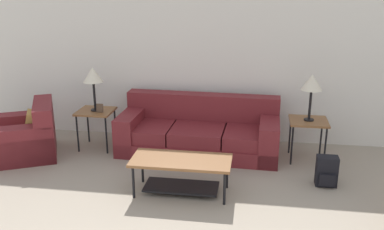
{
  "coord_description": "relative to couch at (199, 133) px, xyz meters",
  "views": [
    {
      "loc": [
        0.73,
        -1.99,
        2.53
      ],
      "look_at": [
        -0.06,
        3.33,
        0.8
      ],
      "focal_mm": 40.0,
      "sensor_mm": 36.0,
      "label": 1
    }
  ],
  "objects": [
    {
      "name": "wall_back",
      "position": [
        0.06,
        0.6,
        1.01
      ],
      "size": [
        9.12,
        0.06,
        2.6
      ],
      "color": "silver",
      "rests_on": "ground_plane"
    },
    {
      "name": "couch",
      "position": [
        0.0,
        0.0,
        0.0
      ],
      "size": [
        2.4,
        1.05,
        0.82
      ],
      "color": "maroon",
      "rests_on": "ground_plane"
    },
    {
      "name": "armchair",
      "position": [
        -2.5,
        -0.56,
        -0.0
      ],
      "size": [
        1.22,
        1.23,
        0.8
      ],
      "color": "maroon",
      "rests_on": "ground_plane"
    },
    {
      "name": "coffee_table",
      "position": [
        -0.04,
        -1.36,
        0.04
      ],
      "size": [
        1.21,
        0.54,
        0.45
      ],
      "color": "brown",
      "rests_on": "ground_plane"
    },
    {
      "name": "side_table_left",
      "position": [
        -1.58,
        -0.1,
        0.25
      ],
      "size": [
        0.53,
        0.5,
        0.6
      ],
      "color": "brown",
      "rests_on": "ground_plane"
    },
    {
      "name": "side_table_right",
      "position": [
        1.58,
        -0.1,
        0.25
      ],
      "size": [
        0.53,
        0.5,
        0.6
      ],
      "color": "brown",
      "rests_on": "ground_plane"
    },
    {
      "name": "table_lamp_left",
      "position": [
        -1.58,
        -0.1,
        0.85
      ],
      "size": [
        0.3,
        0.3,
        0.67
      ],
      "color": "black",
      "rests_on": "side_table_left"
    },
    {
      "name": "table_lamp_right",
      "position": [
        1.58,
        -0.1,
        0.85
      ],
      "size": [
        0.3,
        0.3,
        0.67
      ],
      "color": "black",
      "rests_on": "side_table_right"
    },
    {
      "name": "backpack",
      "position": [
        1.75,
        -0.9,
        -0.1
      ],
      "size": [
        0.26,
        0.24,
        0.39
      ],
      "color": "black",
      "rests_on": "ground_plane"
    },
    {
      "name": "picture_frame",
      "position": [
        -1.48,
        -0.17,
        0.38
      ],
      "size": [
        0.1,
        0.04,
        0.13
      ],
      "color": "#4C3828",
      "rests_on": "side_table_left"
    }
  ]
}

